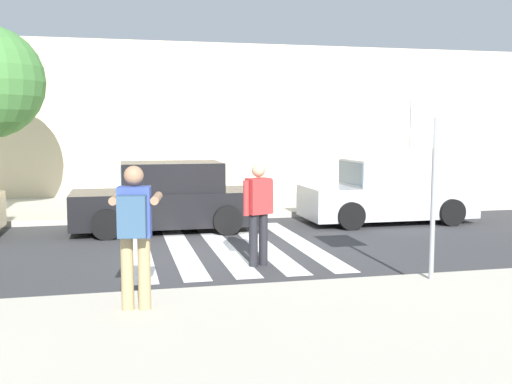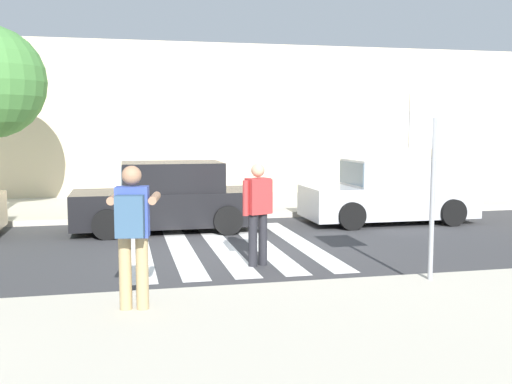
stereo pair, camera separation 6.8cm
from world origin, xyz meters
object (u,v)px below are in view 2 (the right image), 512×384
at_px(stop_sign, 434,145).
at_px(pedestrian_crossing, 258,208).
at_px(photographer_with_backpack, 132,225).
at_px(parked_car_black, 168,199).
at_px(parked_car_silver, 389,193).

xyz_separation_m(stop_sign, pedestrian_crossing, (-2.09, 1.96, -1.09)).
bearing_deg(photographer_with_backpack, pedestrian_crossing, 50.23).
bearing_deg(parked_car_black, stop_sign, -60.50).
distance_m(stop_sign, photographer_with_backpack, 4.31).
xyz_separation_m(pedestrian_crossing, parked_car_silver, (4.19, 3.85, -0.25)).
xyz_separation_m(pedestrian_crossing, parked_car_black, (-1.21, 3.85, -0.25)).
bearing_deg(parked_car_black, parked_car_silver, -0.00).
relative_size(stop_sign, parked_car_black, 0.64).
height_order(photographer_with_backpack, pedestrian_crossing, photographer_with_backpack).
distance_m(stop_sign, parked_car_black, 6.82).
bearing_deg(parked_car_silver, pedestrian_crossing, -137.37).
distance_m(pedestrian_crossing, parked_car_silver, 5.70).
relative_size(stop_sign, parked_car_silver, 0.64).
xyz_separation_m(stop_sign, parked_car_black, (-3.29, 5.82, -1.34)).
distance_m(photographer_with_backpack, parked_car_black, 6.45).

